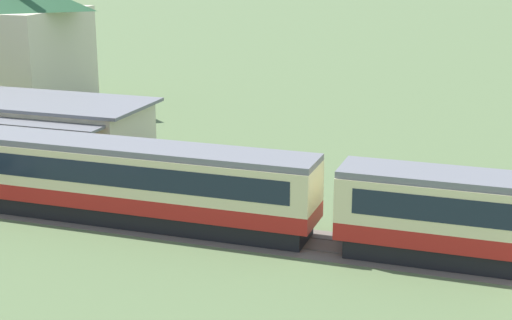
{
  "coord_description": "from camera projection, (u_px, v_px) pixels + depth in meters",
  "views": [
    {
      "loc": [
        -2.56,
        -30.87,
        13.54
      ],
      "look_at": [
        -14.55,
        4.16,
        3.06
      ],
      "focal_mm": 55.0,
      "sensor_mm": 36.0,
      "label": 1
    }
  ],
  "objects": [
    {
      "name": "station_building",
      "position": [
        44.0,
        129.0,
        49.68
      ],
      "size": [
        13.79,
        7.75,
        3.77
      ],
      "color": "beige",
      "rests_on": "ground_plane"
    },
    {
      "name": "station_house_dark_green_roof",
      "position": [
        2.0,
        36.0,
        64.32
      ],
      "size": [
        12.79,
        10.5,
        11.25
      ],
      "color": "beige",
      "rests_on": "ground_plane"
    },
    {
      "name": "railway_track",
      "position": [
        145.0,
        223.0,
        38.7
      ],
      "size": [
        133.62,
        3.6,
        0.04
      ],
      "color": "#665B51",
      "rests_on": "ground_plane"
    },
    {
      "name": "passenger_train",
      "position": [
        334.0,
        201.0,
        35.15
      ],
      "size": [
        84.71,
        2.9,
        3.98
      ],
      "color": "#AD1E19",
      "rests_on": "ground_plane"
    }
  ]
}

